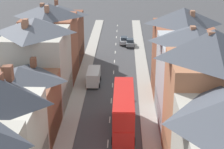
{
  "coord_description": "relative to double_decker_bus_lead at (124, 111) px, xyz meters",
  "views": [
    {
      "loc": [
        1.7,
        -13.86,
        22.9
      ],
      "look_at": [
        -0.05,
        40.77,
        2.31
      ],
      "focal_mm": 60.0,
      "sensor_mm": 36.0,
      "label": 1
    }
  ],
  "objects": [
    {
      "name": "car_near_blue",
      "position": [
        1.31,
        37.64,
        -1.97
      ],
      "size": [
        1.9,
        3.92,
        1.69
      ],
      "color": "gray",
      "rests_on": "ground"
    },
    {
      "name": "centre_line_dashes",
      "position": [
        -1.79,
        9.19,
        -2.81
      ],
      "size": [
        0.14,
        97.8,
        0.01
      ],
      "color": "silver",
      "rests_on": "ground"
    },
    {
      "name": "pavement_left",
      "position": [
        -6.89,
        11.19,
        -2.75
      ],
      "size": [
        2.2,
        104.0,
        0.14
      ],
      "primitive_type": "cube",
      "color": "#A8A399",
      "rests_on": "ground"
    },
    {
      "name": "terrace_row_right",
      "position": [
        8.4,
        -11.04,
        3.59
      ],
      "size": [
        8.0,
        56.54,
        14.6
      ],
      "color": "brown",
      "rests_on": "ground"
    },
    {
      "name": "double_decker_bus_lead",
      "position": [
        0.0,
        0.0,
        0.0
      ],
      "size": [
        2.74,
        10.8,
        5.3
      ],
      "color": "red",
      "rests_on": "ground"
    },
    {
      "name": "terrace_row_left",
      "position": [
        -11.98,
        -2.69,
        2.73
      ],
      "size": [
        8.0,
        70.47,
        12.82
      ],
      "color": "#ADB2B7",
      "rests_on": "ground"
    },
    {
      "name": "delivery_van",
      "position": [
        -4.89,
        15.63,
        -1.48
      ],
      "size": [
        2.2,
        5.2,
        2.41
      ],
      "color": "silver",
      "rests_on": "ground"
    },
    {
      "name": "car_parked_left_a",
      "position": [
        0.01,
        39.32,
        -1.97
      ],
      "size": [
        1.9,
        3.95,
        1.7
      ],
      "color": "#B7BABF",
      "rests_on": "ground"
    },
    {
      "name": "pavement_right",
      "position": [
        3.31,
        11.19,
        -2.75
      ],
      "size": [
        2.2,
        104.0,
        0.14
      ],
      "primitive_type": "cube",
      "color": "#A8A399",
      "rests_on": "ground"
    }
  ]
}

